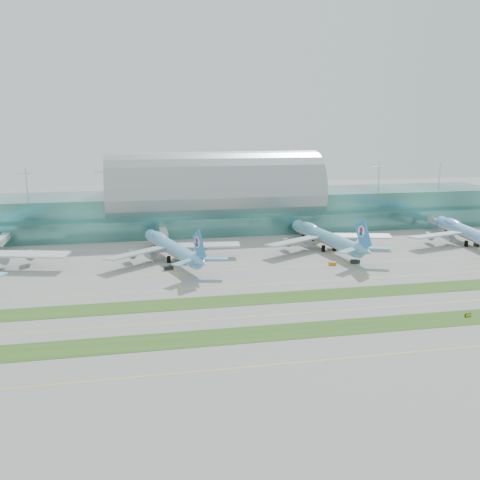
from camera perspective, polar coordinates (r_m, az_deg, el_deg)
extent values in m
plane|color=gray|center=(184.00, 3.38, -6.42)|extent=(700.00, 700.00, 0.00)
cube|color=#3D7A75|center=(305.57, -2.76, 3.20)|extent=(340.00, 42.00, 20.00)
cube|color=#3D7A75|center=(283.13, -2.02, 1.42)|extent=(340.00, 8.00, 10.00)
ellipsoid|color=#9EA5A8|center=(304.10, -2.78, 5.06)|extent=(340.00, 46.20, 16.17)
cylinder|color=white|center=(303.15, -2.79, 6.56)|extent=(0.80, 0.80, 16.00)
cube|color=#B2B7B7|center=(275.66, -23.92, 0.13)|extent=(3.50, 22.00, 3.00)
cube|color=#B2B7B7|center=(269.07, -8.17, 0.82)|extent=(3.50, 22.00, 3.00)
cylinder|color=black|center=(260.05, -8.02, -0.38)|extent=(1.00, 1.00, 4.00)
cube|color=#B2B7B7|center=(282.94, 7.17, 1.43)|extent=(3.50, 22.00, 3.00)
cylinder|color=black|center=(274.38, 7.81, 0.31)|extent=(1.00, 1.00, 4.00)
cube|color=#B2B7B7|center=(314.59, 20.26, 1.87)|extent=(3.50, 22.00, 3.00)
cylinder|color=black|center=(306.91, 21.17, 0.88)|extent=(1.00, 1.00, 4.00)
cube|color=#2D591E|center=(158.81, 5.96, -9.62)|extent=(420.00, 12.00, 0.08)
cube|color=#2D591E|center=(185.82, 3.22, -6.21)|extent=(420.00, 12.00, 0.08)
cube|color=yellow|center=(141.48, 8.40, -12.60)|extent=(420.00, 0.35, 0.01)
cube|color=yellow|center=(171.30, 4.57, -7.91)|extent=(420.00, 0.35, 0.01)
cube|color=yellow|center=(200.58, 2.08, -4.78)|extent=(420.00, 0.35, 0.01)
cube|color=yellow|center=(221.15, 0.76, -3.11)|extent=(420.00, 0.35, 0.01)
cube|color=white|center=(236.56, -21.56, -1.42)|extent=(33.41, 15.81, 1.32)
cylinder|color=gray|center=(243.04, -22.61, -1.71)|extent=(4.45, 6.39, 3.67)
cylinder|color=#68B0E6|center=(235.98, -7.30, -0.78)|extent=(21.67, 57.17, 5.78)
ellipsoid|color=#68B0E6|center=(250.54, -8.60, 0.34)|extent=(10.18, 18.42, 4.12)
cone|color=#68B0E6|center=(264.78, -9.65, 0.62)|extent=(6.86, 6.09, 5.78)
cone|color=#68B0E6|center=(206.24, -4.16, -2.35)|extent=(7.62, 9.60, 5.50)
cube|color=silver|center=(229.29, -11.08, -1.40)|extent=(26.35, 22.82, 1.14)
cylinder|color=gray|center=(235.60, -10.43, -1.49)|extent=(4.48, 5.81, 3.17)
cube|color=silver|center=(240.50, -3.39, -0.53)|extent=(28.56, 9.83, 1.14)
cylinder|color=gray|center=(243.84, -4.77, -0.84)|extent=(4.48, 5.81, 3.17)
cube|color=#2C7AC7|center=(206.47, -4.39, -0.65)|extent=(3.95, 11.93, 13.45)
cylinder|color=silver|center=(206.99, -4.50, -0.22)|extent=(2.05, 4.54, 4.48)
cylinder|color=black|center=(257.18, -8.98, -0.70)|extent=(1.68, 1.68, 2.80)
cylinder|color=black|center=(232.68, -7.60, -2.07)|extent=(1.68, 1.68, 2.80)
cylinder|color=black|center=(234.56, -6.32, -1.91)|extent=(1.68, 1.68, 2.80)
cylinder|color=#5CABCB|center=(256.68, 9.08, 0.33)|extent=(14.64, 61.26, 6.10)
ellipsoid|color=#5CABCB|center=(271.15, 7.38, 1.40)|extent=(8.35, 19.18, 4.35)
cone|color=#5CABCB|center=(285.37, 5.95, 1.66)|extent=(6.73, 5.73, 6.10)
cone|color=#5CABCB|center=(227.55, 13.19, -1.13)|extent=(6.99, 9.59, 5.80)
cube|color=silver|center=(247.21, 5.67, -0.14)|extent=(29.26, 21.22, 1.20)
cylinder|color=gray|center=(254.20, 6.06, -0.27)|extent=(4.08, 5.83, 3.35)
cube|color=silver|center=(263.91, 12.66, 0.43)|extent=(30.44, 14.28, 1.20)
cylinder|color=gray|center=(266.49, 11.23, 0.16)|extent=(4.08, 5.83, 3.35)
cube|color=#3181DA|center=(227.82, 13.01, 0.50)|extent=(2.41, 12.89, 14.19)
cylinder|color=white|center=(228.33, 12.90, 0.91)|extent=(1.54, 4.80, 4.72)
cylinder|color=black|center=(277.74, 6.78, 0.38)|extent=(1.77, 1.77, 2.95)
cylinder|color=black|center=(252.93, 8.87, -0.90)|extent=(1.77, 1.77, 2.95)
cylinder|color=black|center=(255.73, 10.04, -0.79)|extent=(1.77, 1.77, 2.95)
cylinder|color=#6EAAF2|center=(285.91, 23.22, 0.71)|extent=(12.95, 61.11, 6.08)
ellipsoid|color=#6EAAF2|center=(300.44, 21.75, 1.69)|extent=(7.84, 19.02, 4.33)
cone|color=#6EAAF2|center=(314.64, 20.47, 1.94)|extent=(6.60, 5.56, 6.08)
cube|color=silver|center=(276.43, 20.16, 0.50)|extent=(30.33, 14.97, 1.20)
cylinder|color=#95969D|center=(283.39, 20.50, 0.33)|extent=(3.93, 5.74, 3.33)
cylinder|color=black|center=(306.92, 21.16, 0.78)|extent=(1.77, 1.77, 2.94)
cylinder|color=black|center=(282.05, 22.98, -0.36)|extent=(1.77, 1.77, 2.94)
cylinder|color=black|center=(284.83, 24.03, -0.34)|extent=(1.77, 1.77, 2.94)
cube|color=black|center=(222.07, -7.63, -2.92)|extent=(3.96, 2.92, 1.77)
cube|color=black|center=(229.39, -5.82, -2.42)|extent=(3.64, 2.37, 1.33)
cube|color=#C8870B|center=(230.42, 9.82, -2.48)|extent=(3.45, 2.43, 1.35)
cube|color=black|center=(234.80, 12.18, -2.26)|extent=(3.99, 1.93, 1.63)
cube|color=black|center=(285.11, 24.02, -0.45)|extent=(3.96, 2.81, 1.70)
cube|color=black|center=(183.20, 23.14, -7.36)|extent=(2.54, 0.85, 1.08)
cube|color=yellow|center=(183.09, 23.18, -7.38)|extent=(2.11, 0.55, 0.79)
cylinder|color=black|center=(182.67, 22.94, -7.50)|extent=(0.12, 0.12, 0.49)
cylinder|color=black|center=(183.94, 23.31, -7.40)|extent=(0.12, 0.12, 0.49)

